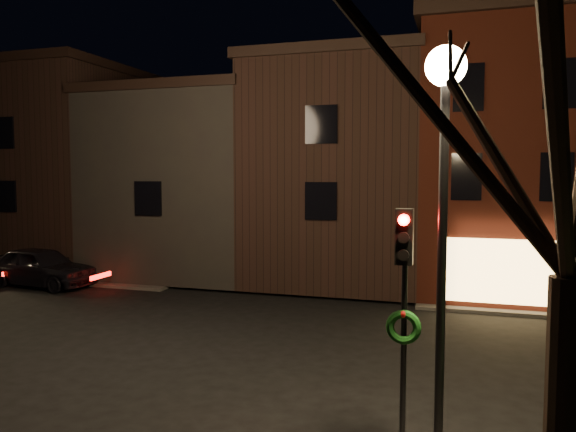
% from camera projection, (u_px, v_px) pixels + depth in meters
% --- Properties ---
extents(ground, '(120.00, 120.00, 0.00)m').
position_uv_depth(ground, '(225.00, 337.00, 16.22)').
color(ground, black).
rests_on(ground, ground).
extents(sidewalk_far_left, '(30.00, 30.00, 0.12)m').
position_uv_depth(sidewalk_far_left, '(84.00, 237.00, 41.18)').
color(sidewalk_far_left, '#2D2B28').
rests_on(sidewalk_far_left, ground).
extents(corner_building, '(6.50, 8.50, 10.50)m').
position_uv_depth(corner_building, '(503.00, 157.00, 22.47)').
color(corner_building, '#3F130B').
rests_on(corner_building, ground).
extents(row_building_a, '(7.30, 10.30, 9.40)m').
position_uv_depth(row_building_a, '(348.00, 171.00, 25.41)').
color(row_building_a, black).
rests_on(row_building_a, ground).
extents(row_building_b, '(7.80, 10.30, 8.40)m').
position_uv_depth(row_building_b, '(203.00, 182.00, 27.59)').
color(row_building_b, black).
rests_on(row_building_b, ground).
extents(row_building_c, '(7.30, 10.30, 9.90)m').
position_uv_depth(row_building_c, '(78.00, 167.00, 29.68)').
color(row_building_c, black).
rests_on(row_building_c, ground).
extents(street_lamp_near, '(0.60, 0.60, 6.48)m').
position_uv_depth(street_lamp_near, '(444.00, 143.00, 8.28)').
color(street_lamp_near, black).
rests_on(street_lamp_near, sidewalk_near_right).
extents(traffic_signal, '(0.58, 0.38, 4.05)m').
position_uv_depth(traffic_signal, '(404.00, 292.00, 9.11)').
color(traffic_signal, black).
rests_on(traffic_signal, sidewalk_near_right).
extents(parked_car_a, '(5.06, 2.39, 1.67)m').
position_uv_depth(parked_car_a, '(41.00, 267.00, 23.50)').
color(parked_car_a, black).
rests_on(parked_car_a, ground).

